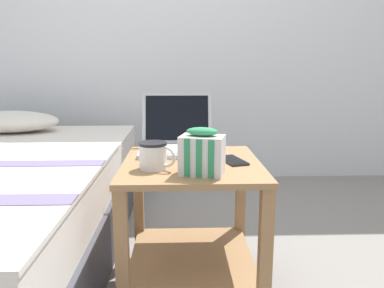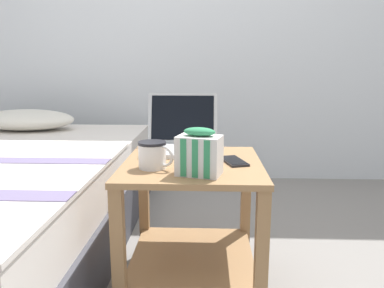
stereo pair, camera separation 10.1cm
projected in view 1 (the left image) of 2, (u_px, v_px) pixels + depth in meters
name	position (u px, v px, depth m)	size (l,w,h in m)	color
ground_plane	(192.00, 287.00, 1.57)	(8.00, 8.00, 0.00)	gray
back_wall	(185.00, 22.00, 2.91)	(8.00, 0.05, 2.50)	silver
bedside_table	(192.00, 209.00, 1.50)	(0.54, 0.58, 0.54)	#997047
laptop	(177.00, 139.00, 1.65)	(0.32, 0.31, 0.25)	#B7BABC
mug_front_left	(154.00, 154.00, 1.35)	(0.14, 0.10, 0.10)	white
snack_bag	(202.00, 153.00, 1.28)	(0.17, 0.14, 0.16)	silver
cell_phone	(232.00, 160.00, 1.47)	(0.11, 0.17, 0.01)	black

